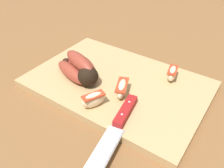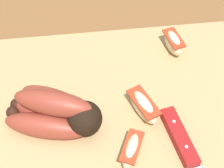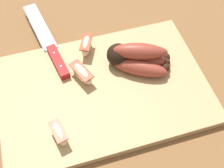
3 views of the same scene
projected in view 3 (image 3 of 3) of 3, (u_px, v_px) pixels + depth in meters
name	position (u px, v px, depth m)	size (l,w,h in m)	color
ground_plane	(104.00, 92.00, 0.68)	(6.00, 6.00, 0.00)	brown
cutting_board	(105.00, 88.00, 0.68)	(0.47, 0.31, 0.02)	tan
banana_bunch	(137.00, 58.00, 0.68)	(0.15, 0.13, 0.07)	black
chefs_knife	(51.00, 49.00, 0.72)	(0.08, 0.28, 0.02)	silver
apple_wedge_near	(82.00, 73.00, 0.67)	(0.05, 0.07, 0.03)	beige
apple_wedge_middle	(86.00, 45.00, 0.71)	(0.04, 0.06, 0.04)	beige
apple_wedge_far	(59.00, 133.00, 0.58)	(0.03, 0.06, 0.04)	beige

